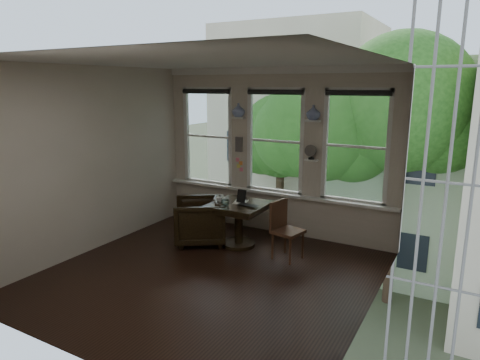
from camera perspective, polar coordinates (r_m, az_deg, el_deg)
The scene contains 25 objects.
ground at distance 6.36m, azimuth -4.17°, elevation -12.54°, with size 4.50×4.50×0.00m, color black.
ceiling at distance 5.77m, azimuth -4.66°, elevation 15.55°, with size 4.50×4.50×0.00m, color silver.
wall_back at distance 7.82m, azimuth 4.79°, elevation 3.75°, with size 4.50×4.50×0.00m, color beige.
wall_front at distance 4.26m, azimuth -21.47°, elevation -4.68°, with size 4.50×4.50×0.00m, color beige.
wall_left at distance 7.36m, azimuth -19.16°, elevation 2.52°, with size 4.50×4.50×0.00m, color beige.
wall_right at distance 5.02m, azimuth 17.50°, elevation -1.82°, with size 4.50×4.50×0.00m, color beige.
window_left at distance 8.50m, azimuth -4.15°, elevation 5.83°, with size 1.10×0.12×1.90m, color white, non-canonical shape.
window_center at distance 7.79m, azimuth 4.82°, elevation 5.20°, with size 1.10×0.12×1.90m, color white, non-canonical shape.
window_right at distance 7.32m, azimuth 15.22°, elevation 4.32°, with size 1.10×0.12×1.90m, color white, non-canonical shape.
shelf_left at distance 7.99m, azimuth -0.21°, elevation 8.32°, with size 0.26×0.16×0.03m, color white.
shelf_right at distance 7.39m, azimuth 9.71°, elevation 7.78°, with size 0.26×0.16×0.03m, color white.
intercom at distance 8.07m, azimuth -0.10°, elevation 4.79°, with size 0.14×0.06×0.28m, color #59544F.
sticky_notes at distance 8.13m, azimuth -0.08°, elevation 2.35°, with size 0.16×0.01×0.24m, color pink, non-canonical shape.
desk_fan at distance 7.44m, azimuth 9.50°, elevation 3.39°, with size 0.20×0.20×0.24m, color #59544F, non-canonical shape.
vase_left at distance 7.98m, azimuth -0.21°, elevation 9.31°, with size 0.24×0.24×0.25m, color white.
vase_right at distance 7.38m, azimuth 9.75°, elevation 8.86°, with size 0.24×0.24×0.25m, color white.
table at distance 7.29m, azimuth -0.17°, elevation -5.97°, with size 0.90×0.90×0.75m, color black, non-canonical shape.
armchair_left at distance 7.46m, azimuth -5.41°, elevation -5.47°, with size 0.84×0.86×0.79m, color black.
cushion_red at distance 7.44m, azimuth -5.42°, elevation -5.05°, with size 0.45×0.45×0.06m, color maroon.
side_chair_right at distance 6.78m, azimuth 6.41°, elevation -6.77°, with size 0.42×0.42×0.92m, color #442318, non-canonical shape.
laptop at distance 6.97m, azimuth 0.89°, elevation -3.51°, with size 0.34×0.22×0.03m, color black.
mug at distance 7.25m, azimuth -2.78°, elevation -2.66°, with size 0.09×0.09×0.08m, color white.
drinking_glass at distance 7.03m, azimuth -1.97°, elevation -3.03°, with size 0.14×0.14×0.11m, color white.
tablet at distance 7.22m, azimuth 0.19°, elevation -2.15°, with size 0.16×0.02×0.22m, color black.
papers at distance 7.27m, azimuth 0.08°, elevation -2.93°, with size 0.22×0.30×0.00m, color silver.
Camera 1 is at (3.21, -4.78, 2.71)m, focal length 32.00 mm.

